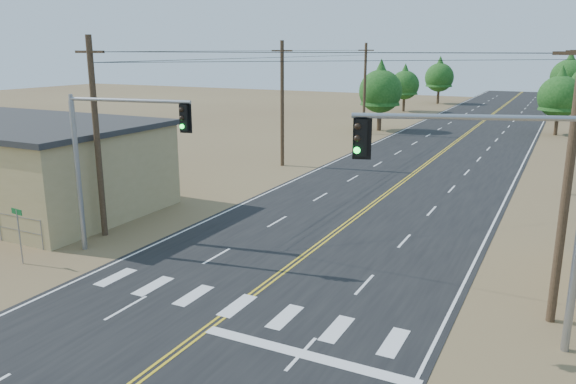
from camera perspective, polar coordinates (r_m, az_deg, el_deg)
The scene contains 15 objects.
road at distance 40.79m, azimuth 11.32°, elevation 0.83°, with size 15.00×200.00×0.02m, color black.
utility_pole_left_near at distance 29.44m, azimuth -18.85°, elevation 5.33°, with size 1.80×0.30×10.00m.
utility_pole_left_mid at distance 45.61m, azimuth -0.59°, elevation 9.02°, with size 1.80×0.30×10.00m.
utility_pole_left_far at distance 63.98m, azimuth 7.80°, elevation 10.42°, with size 1.80×0.30×10.00m.
utility_pole_right_near at distance 20.77m, azimuth 26.55°, elevation 1.10°, with size 1.80×0.30×10.00m.
utility_pole_right_mid at distance 40.56m, azimuth 27.00°, elevation 6.82°, with size 1.80×0.30×10.00m.
utility_pole_right_far at distance 60.48m, azimuth 27.16°, elevation 8.78°, with size 1.80×0.30×10.00m.
signal_mast_left at distance 26.59m, azimuth -17.84°, elevation 4.22°, with size 6.02×1.22×7.37m.
signal_mast_right at distance 18.17m, azimuth 21.84°, elevation 0.13°, with size 6.73×2.59×7.59m.
street_sign at distance 27.46m, azimuth -25.70°, elevation -3.25°, with size 0.76×0.12×2.55m.
tree_left_near at distance 67.02m, azimuth 9.39°, elevation 10.49°, with size 4.98×4.98×8.29m.
tree_left_mid at distance 88.92m, azimuth 11.78°, elevation 10.88°, with size 4.36×4.36×7.27m.
tree_left_far at distance 103.18m, azimuth 15.14°, elevation 11.45°, with size 4.94×4.94×8.23m.
tree_right_near at distance 69.28m, azimuth 25.92°, elevation 9.08°, with size 4.62×4.62×7.69m.
tree_right_far at distance 100.50m, azimuth 26.66°, elevation 10.72°, with size 5.51×5.51×9.19m.
Camera 1 is at (10.36, -8.34, 9.33)m, focal length 35.00 mm.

